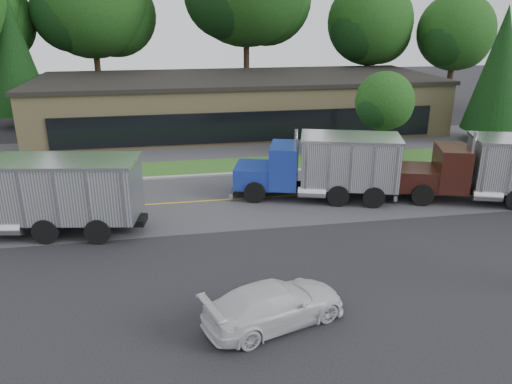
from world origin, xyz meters
TOP-DOWN VIEW (x-y plane):
  - ground at (0.00, 0.00)m, footprint 140.00×140.00m
  - road at (0.00, 9.00)m, footprint 60.00×8.00m
  - center_line at (0.00, 9.00)m, footprint 60.00×0.12m
  - curb at (0.00, 13.20)m, footprint 60.00×0.30m
  - grass_verge at (0.00, 15.00)m, footprint 60.00×3.40m
  - far_parking at (0.00, 20.00)m, footprint 60.00×7.00m
  - strip_mall at (2.00, 26.00)m, footprint 32.00×12.00m
  - tree_far_b at (-9.84, 34.13)m, footprint 10.66×10.03m
  - tree_far_d at (16.13, 33.10)m, footprint 8.71×8.19m
  - tree_far_e at (24.12, 31.09)m, footprint 7.79×7.33m
  - evergreen_left at (-16.00, 30.00)m, footprint 4.84×4.84m
  - evergreen_right at (20.00, 18.00)m, footprint 4.32×4.32m
  - tree_verge at (10.06, 15.05)m, footprint 4.02×3.79m
  - dump_truck_red at (-9.79, 6.45)m, footprint 10.88×4.23m
  - dump_truck_blue at (4.08, 8.43)m, footprint 8.74×4.81m
  - dump_truck_maroon at (12.58, 6.42)m, footprint 9.27×5.06m
  - rally_car at (-0.89, -2.14)m, footprint 5.01×3.29m

SIDE VIEW (x-z plane):
  - ground at x=0.00m, z-range 0.00..0.00m
  - road at x=0.00m, z-range -0.01..0.01m
  - center_line at x=0.00m, z-range 0.00..0.00m
  - curb at x=0.00m, z-range -0.06..0.06m
  - grass_verge at x=0.00m, z-range -0.01..0.01m
  - far_parking at x=0.00m, z-range -0.01..0.01m
  - rally_car at x=-0.89m, z-range 0.00..1.35m
  - dump_truck_blue at x=4.08m, z-range 0.13..3.49m
  - dump_truck_maroon at x=12.58m, z-range 0.13..3.49m
  - dump_truck_red at x=-9.79m, z-range 0.13..3.49m
  - strip_mall at x=2.00m, z-range 0.00..4.00m
  - tree_verge at x=10.06m, z-range 0.78..6.52m
  - evergreen_right at x=20.00m, z-range 0.48..10.29m
  - evergreen_left at x=-16.00m, z-range 0.55..11.55m
  - tree_far_e at x=24.12m, z-range 1.53..12.65m
  - tree_far_d at x=16.13m, z-range 1.71..14.13m
  - tree_far_b at x=-9.84m, z-range 2.10..17.31m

